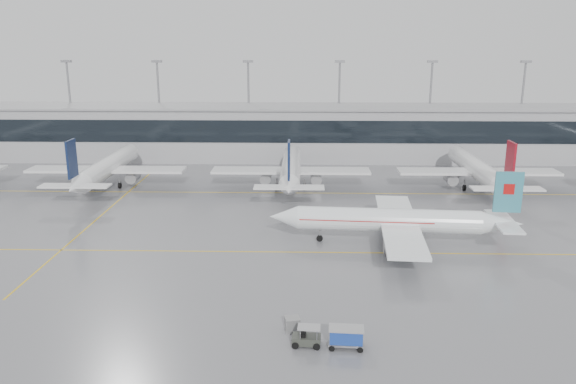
{
  "coord_description": "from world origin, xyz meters",
  "views": [
    {
      "loc": [
        2.04,
        -69.47,
        26.9
      ],
      "look_at": [
        0.0,
        12.0,
        5.0
      ],
      "focal_mm": 35.0,
      "sensor_mm": 36.0,
      "label": 1
    }
  ],
  "objects_px": {
    "air_canada_jet": "(398,221)",
    "baggage_cart": "(346,336)",
    "baggage_tug": "(306,339)",
    "gse_unit": "(292,324)"
  },
  "relations": [
    {
      "from": "air_canada_jet",
      "to": "baggage_tug",
      "type": "bearing_deg",
      "value": 69.23
    },
    {
      "from": "air_canada_jet",
      "to": "baggage_cart",
      "type": "bearing_deg",
      "value": 75.96
    },
    {
      "from": "baggage_tug",
      "to": "baggage_cart",
      "type": "xyz_separation_m",
      "value": [
        3.59,
        -0.24,
        0.48
      ]
    },
    {
      "from": "gse_unit",
      "to": "air_canada_jet",
      "type": "bearing_deg",
      "value": 48.85
    },
    {
      "from": "baggage_tug",
      "to": "baggage_cart",
      "type": "distance_m",
      "value": 3.63
    },
    {
      "from": "baggage_cart",
      "to": "air_canada_jet",
      "type": "bearing_deg",
      "value": 75.53
    },
    {
      "from": "baggage_tug",
      "to": "baggage_cart",
      "type": "height_order",
      "value": "baggage_cart"
    },
    {
      "from": "baggage_cart",
      "to": "gse_unit",
      "type": "height_order",
      "value": "baggage_cart"
    },
    {
      "from": "air_canada_jet",
      "to": "gse_unit",
      "type": "bearing_deg",
      "value": 64.47
    },
    {
      "from": "baggage_tug",
      "to": "baggage_cart",
      "type": "relative_size",
      "value": 1.2
    }
  ]
}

